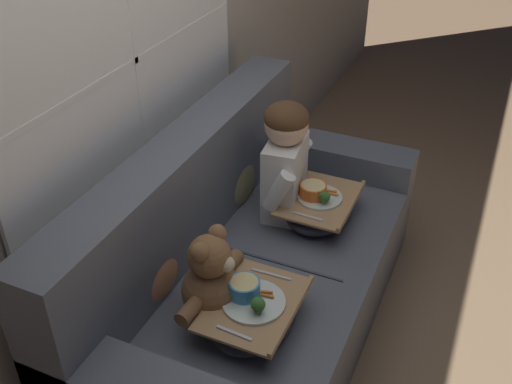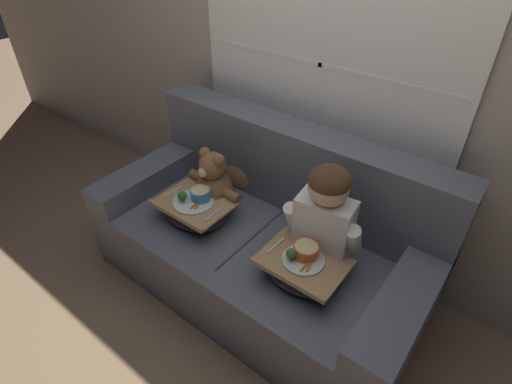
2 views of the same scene
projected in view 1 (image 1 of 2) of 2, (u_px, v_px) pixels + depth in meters
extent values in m
plane|color=#8E7051|center=(262.00, 330.00, 2.94)|extent=(14.00, 14.00, 0.00)
cube|color=#A89E8E|center=(125.00, 59.00, 2.42)|extent=(8.00, 0.05, 2.60)
cube|color=white|center=(134.00, 60.00, 2.40)|extent=(1.65, 0.02, 1.22)
cube|color=black|center=(133.00, 59.00, 2.41)|extent=(1.60, 0.01, 1.17)
cube|color=white|center=(135.00, 60.00, 2.40)|extent=(0.02, 0.02, 1.17)
cube|color=white|center=(135.00, 60.00, 2.40)|extent=(1.60, 0.02, 0.02)
cube|color=#565B66|center=(262.00, 296.00, 2.81)|extent=(1.98, 0.97, 0.46)
cube|color=#565B66|center=(186.00, 190.00, 2.66)|extent=(1.98, 0.22, 0.53)
cube|color=#565B66|center=(326.00, 153.00, 3.31)|extent=(0.22, 0.97, 0.15)
cube|color=#3D424C|center=(267.00, 259.00, 2.67)|extent=(0.01, 0.71, 0.01)
ellipsoid|color=#898456|center=(238.00, 173.00, 2.99)|extent=(0.33, 0.16, 0.34)
ellipsoid|color=#B2754C|center=(155.00, 265.00, 2.40)|extent=(0.31, 0.15, 0.32)
cube|color=white|center=(285.00, 177.00, 2.88)|extent=(0.31, 0.19, 0.39)
sphere|color=beige|center=(286.00, 125.00, 2.73)|extent=(0.20, 0.20, 0.20)
ellipsoid|color=#4C331E|center=(287.00, 118.00, 2.71)|extent=(0.21, 0.21, 0.14)
cylinder|color=white|center=(279.00, 191.00, 2.73)|extent=(0.09, 0.16, 0.22)
cylinder|color=white|center=(297.00, 155.00, 3.00)|extent=(0.09, 0.16, 0.22)
sphere|color=brown|center=(211.00, 290.00, 2.34)|extent=(0.24, 0.24, 0.24)
sphere|color=brown|center=(209.00, 256.00, 2.24)|extent=(0.17, 0.17, 0.17)
sphere|color=brown|center=(200.00, 252.00, 2.16)|extent=(0.07, 0.07, 0.07)
sphere|color=brown|center=(217.00, 233.00, 2.25)|extent=(0.07, 0.07, 0.07)
sphere|color=beige|center=(227.00, 264.00, 2.22)|extent=(0.06, 0.06, 0.06)
sphere|color=black|center=(231.00, 265.00, 2.21)|extent=(0.02, 0.02, 0.02)
cylinder|color=brown|center=(190.00, 311.00, 2.22)|extent=(0.12, 0.07, 0.06)
cylinder|color=brown|center=(230.00, 263.00, 2.44)|extent=(0.12, 0.07, 0.06)
cylinder|color=brown|center=(231.00, 325.00, 2.30)|extent=(0.07, 0.11, 0.06)
cylinder|color=brown|center=(245.00, 308.00, 2.38)|extent=(0.07, 0.11, 0.06)
ellipsoid|color=#2D2D38|center=(319.00, 210.00, 2.90)|extent=(0.41, 0.32, 0.11)
cube|color=tan|center=(319.00, 199.00, 2.87)|extent=(0.43, 0.33, 0.01)
cube|color=tan|center=(352.00, 204.00, 2.81)|extent=(0.43, 0.02, 0.02)
cylinder|color=silver|center=(320.00, 197.00, 2.86)|extent=(0.22, 0.22, 0.01)
cylinder|color=orange|center=(313.00, 190.00, 2.84)|extent=(0.13, 0.13, 0.06)
cylinder|color=#E5D189|center=(313.00, 186.00, 2.83)|extent=(0.11, 0.11, 0.01)
sphere|color=#38702D|center=(325.00, 197.00, 2.79)|extent=(0.06, 0.06, 0.06)
cylinder|color=#7A9E56|center=(324.00, 202.00, 2.80)|extent=(0.02, 0.02, 0.02)
cylinder|color=orange|center=(331.00, 193.00, 2.87)|extent=(0.01, 0.07, 0.01)
cylinder|color=orange|center=(330.00, 191.00, 2.88)|extent=(0.03, 0.07, 0.01)
cube|color=silver|center=(308.00, 217.00, 2.73)|extent=(0.02, 0.14, 0.01)
ellipsoid|color=#2D2D38|center=(254.00, 315.00, 2.31)|extent=(0.42, 0.32, 0.11)
cube|color=tan|center=(254.00, 304.00, 2.28)|extent=(0.44, 0.33, 0.01)
cube|color=tan|center=(292.00, 313.00, 2.22)|extent=(0.44, 0.02, 0.02)
cylinder|color=silver|center=(254.00, 302.00, 2.27)|extent=(0.24, 0.24, 0.01)
cylinder|color=#3889C1|center=(244.00, 288.00, 2.28)|extent=(0.12, 0.12, 0.06)
cylinder|color=#E5D189|center=(244.00, 282.00, 2.27)|extent=(0.11, 0.11, 0.01)
sphere|color=#38702D|center=(258.00, 304.00, 2.20)|extent=(0.06, 0.06, 0.06)
cylinder|color=#7A9E56|center=(258.00, 310.00, 2.21)|extent=(0.02, 0.02, 0.03)
cylinder|color=orange|center=(267.00, 296.00, 2.28)|extent=(0.02, 0.05, 0.01)
cylinder|color=orange|center=(267.00, 292.00, 2.30)|extent=(0.03, 0.05, 0.01)
cube|color=silver|center=(234.00, 333.00, 2.14)|extent=(0.02, 0.14, 0.01)
cube|color=silver|center=(271.00, 274.00, 2.41)|extent=(0.01, 0.17, 0.01)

